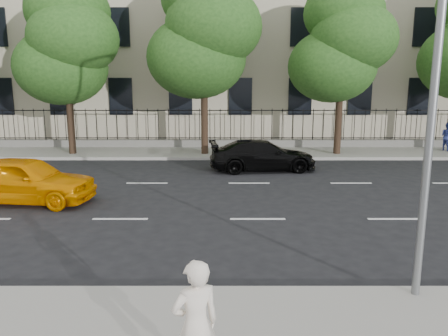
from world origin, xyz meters
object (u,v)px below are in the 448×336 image
object	(u,v)px
black_sedan	(263,155)
woman_near	(196,326)
yellow_taxi	(25,180)
street_light	(427,10)

from	to	relation	value
black_sedan	woman_near	bearing A→B (deg)	166.06
yellow_taxi	black_sedan	bearing A→B (deg)	-50.60
woman_near	black_sedan	bearing A→B (deg)	-123.08
yellow_taxi	woman_near	xyz separation A→B (m)	(6.17, -9.01, 0.24)
woman_near	street_light	bearing A→B (deg)	-166.80
yellow_taxi	woman_near	world-z (taller)	woman_near
yellow_taxi	woman_near	distance (m)	10.92
street_light	yellow_taxi	distance (m)	12.46
black_sedan	woman_near	world-z (taller)	woman_near
yellow_taxi	black_sedan	world-z (taller)	yellow_taxi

